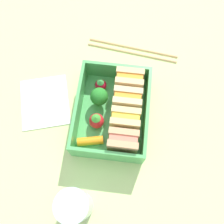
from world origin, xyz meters
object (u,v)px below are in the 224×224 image
sandwich_left (129,83)px  strawberry_far_left (101,85)px  sandwich_center_right (123,142)px  strawberry_left (96,121)px  carrot_stick_far_left (90,141)px  sandwich_center (125,121)px  folded_napkin (45,102)px  sandwich_center_left (127,101)px  broccoli_floret (99,97)px  chopstick_pair (133,50)px  drinking_glass (75,206)px

sandwich_left → strawberry_far_left: size_ratio=1.96×
sandwich_center_right → strawberry_left: size_ratio=1.67×
carrot_stick_far_left → strawberry_far_left: bearing=177.9°
sandwich_left → sandwich_center: 8.04cm
sandwich_left → folded_napkin: bearing=-75.3°
sandwich_center_left → broccoli_floret: (-0.36, -5.46, -0.20)cm
chopstick_pair → drinking_glass: size_ratio=2.14×
folded_napkin → sandwich_left: bearing=104.7°
sandwich_center → folded_napkin: (-3.57, -17.03, -3.96)cm
sandwich_left → broccoli_floret: bearing=-56.1°
sandwich_left → strawberry_far_left: sandwich_left is taller
sandwich_center_left → drinking_glass: drinking_glass is taller
chopstick_pair → folded_napkin: bearing=-49.0°
broccoli_floret → chopstick_pair: 15.54cm
sandwich_center_right → chopstick_pair: size_ratio=0.29×
sandwich_center → folded_napkin: size_ratio=0.52×
sandwich_center_left → chopstick_pair: (-14.42, 0.08, -3.81)cm
sandwich_center_left → chopstick_pair: sandwich_center_left is taller
broccoli_floret → strawberry_far_left: bearing=-176.1°
sandwich_center → strawberry_left: sandwich_center is taller
sandwich_center → strawberry_far_left: bearing=-143.4°
strawberry_left → strawberry_far_left: bearing=-178.2°
broccoli_floret → carrot_stick_far_left: 8.68cm
sandwich_center → broccoli_floret: (-4.38, -5.46, -0.20)cm
broccoli_floret → strawberry_left: (4.53, 0.02, -1.17)cm
sandwich_center_right → broccoli_floret: sandwich_center_right is taller
sandwich_center_left → sandwich_center_right: bearing=0.0°
strawberry_far_left → carrot_stick_far_left: (11.72, -0.43, -0.54)cm
broccoli_floret → chopstick_pair: bearing=158.5°
broccoli_floret → drinking_glass: (20.09, -1.14, 0.84)cm
drinking_glass → sandwich_center: bearing=157.2°
strawberry_far_left → folded_napkin: strawberry_far_left is taller
strawberry_far_left → drinking_glass: (23.38, -0.92, 2.27)cm
drinking_glass → folded_napkin: (-19.28, -10.43, -4.61)cm
sandwich_left → strawberry_far_left: (0.37, -5.69, -1.63)cm
drinking_glass → chopstick_pair: bearing=168.9°
sandwich_center_right → strawberry_left: sandwich_center_right is taller
sandwich_left → folded_napkin: sandwich_left is taller
sandwich_center_right → sandwich_center: bearing=180.0°
folded_napkin → broccoli_floret: bearing=94.0°
carrot_stick_far_left → chopstick_pair: (-22.49, 6.19, -1.64)cm
strawberry_left → sandwich_center_right: bearing=54.6°
broccoli_floret → drinking_glass: 20.14cm
sandwich_center_right → broccoli_floret: size_ratio=1.28×
strawberry_left → chopstick_pair: (-18.59, 5.52, -2.45)cm
sandwich_left → drinking_glass: size_ratio=0.62×
sandwich_center_left → drinking_glass: 20.82cm
sandwich_center → sandwich_center_right: 4.02cm
sandwich_center → chopstick_pair: sandwich_center is taller
sandwich_center → carrot_stick_far_left: 7.65cm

